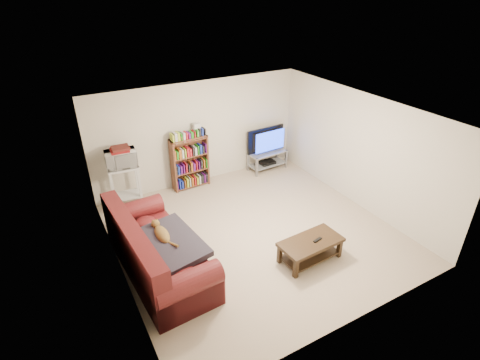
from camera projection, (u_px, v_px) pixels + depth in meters
floor at (255, 233)px, 7.25m from camera, size 5.00×5.00×0.00m
ceiling at (257, 114)px, 6.10m from camera, size 5.00×5.00×0.00m
wall_back at (199, 133)px, 8.59m from camera, size 5.00×0.00×5.00m
wall_front at (358, 259)px, 4.76m from camera, size 5.00×0.00×5.00m
wall_left at (113, 217)px, 5.60m from camera, size 0.00×5.00×5.00m
wall_right at (359, 150)px, 7.75m from camera, size 0.00×5.00×5.00m
sofa at (154, 255)px, 6.12m from camera, size 1.22×2.52×1.05m
blanket at (168, 245)px, 5.97m from camera, size 1.12×1.36×0.20m
cat at (162, 234)px, 6.11m from camera, size 0.31×0.69×0.20m
coffee_table at (310, 246)px, 6.44m from camera, size 1.13×0.61×0.40m
remote at (318, 240)px, 6.38m from camera, size 0.19×0.09×0.02m
tv_stand at (267, 157)px, 9.50m from camera, size 1.00×0.50×0.49m
television at (268, 140)px, 9.27m from camera, size 1.06×0.20×0.61m
dvd_player at (267, 162)px, 9.56m from camera, size 0.41×0.30×0.06m
bookshelf at (190, 162)px, 8.56m from camera, size 0.87×0.30×1.24m
shelf_clutter at (192, 132)px, 8.27m from camera, size 0.63×0.21×0.28m
microwave_stand at (125, 182)px, 7.76m from camera, size 0.65×0.50×0.98m
microwave at (121, 159)px, 7.51m from camera, size 0.64×0.46×0.33m
game_boxes at (120, 150)px, 7.42m from camera, size 0.38×0.34×0.05m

